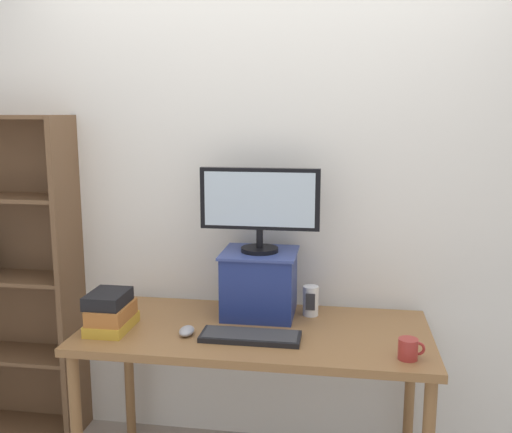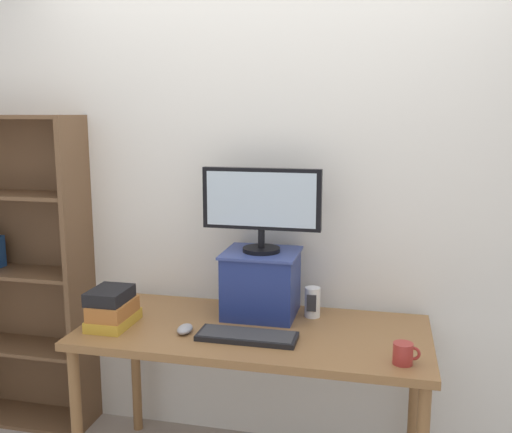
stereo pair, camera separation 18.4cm
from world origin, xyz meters
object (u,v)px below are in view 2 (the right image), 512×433
object	(u,v)px
keyboard	(247,336)
book_stack	(112,308)
computer_mouse	(185,329)
bookshelf_unit	(13,269)
desk_speaker	(312,302)
computer_monitor	(261,204)
riser_box	(261,282)
coffee_mug	(404,353)
desk	(254,344)

from	to	relation	value
keyboard	book_stack	world-z (taller)	book_stack
keyboard	computer_mouse	xyz separation A→B (m)	(-0.28, 0.00, 0.01)
bookshelf_unit	desk_speaker	size ratio (longest dim) A/B	11.93
computer_monitor	computer_mouse	bearing A→B (deg)	-132.08
riser_box	coffee_mug	bearing A→B (deg)	-32.43
desk	coffee_mug	xyz separation A→B (m)	(0.65, -0.23, 0.12)
keyboard	desk_speaker	distance (m)	0.42
computer_monitor	book_stack	bearing A→B (deg)	-154.70
desk	book_stack	world-z (taller)	book_stack
bookshelf_unit	book_stack	world-z (taller)	bookshelf_unit
computer_monitor	desk_speaker	distance (m)	0.53
coffee_mug	bookshelf_unit	bearing A→B (deg)	165.95
desk	desk_speaker	distance (m)	0.35
book_stack	desk_speaker	bearing A→B (deg)	20.21
riser_box	computer_monitor	bearing A→B (deg)	-90.00
bookshelf_unit	book_stack	xyz separation A→B (m)	(0.80, -0.40, -0.02)
desk	desk_speaker	world-z (taller)	desk_speaker
desk	computer_monitor	size ratio (longest dim) A/B	2.78
computer_monitor	computer_mouse	size ratio (longest dim) A/B	5.41
riser_box	coffee_mug	world-z (taller)	riser_box
desk	computer_mouse	distance (m)	0.32
bookshelf_unit	desk_speaker	bearing A→B (deg)	-2.82
bookshelf_unit	desk_speaker	world-z (taller)	bookshelf_unit
desk	bookshelf_unit	xyz separation A→B (m)	(-1.44, 0.29, 0.18)
bookshelf_unit	computer_monitor	bearing A→B (deg)	-4.26
bookshelf_unit	riser_box	size ratio (longest dim) A/B	4.84
desk	coffee_mug	bearing A→B (deg)	-19.44
book_stack	coffee_mug	world-z (taller)	book_stack
computer_mouse	desk_speaker	distance (m)	0.62
book_stack	desk	bearing A→B (deg)	9.93
riser_box	computer_monitor	distance (m)	0.38
keyboard	computer_monitor	bearing A→B (deg)	90.96
computer_mouse	desk_speaker	xyz separation A→B (m)	(0.52, 0.33, 0.05)
keyboard	desk_speaker	bearing A→B (deg)	54.47
bookshelf_unit	computer_mouse	world-z (taller)	bookshelf_unit
riser_box	desk_speaker	distance (m)	0.26
desk	computer_monitor	world-z (taller)	computer_monitor
riser_box	coffee_mug	size ratio (longest dim) A/B	3.35
desk	riser_box	distance (m)	0.30
desk	book_stack	distance (m)	0.67
riser_box	desk_speaker	xyz separation A→B (m)	(0.24, 0.02, -0.09)
desk_speaker	keyboard	bearing A→B (deg)	-125.53
desk	desk_speaker	size ratio (longest dim) A/B	10.87
computer_mouse	book_stack	bearing A→B (deg)	178.50
book_stack	computer_monitor	bearing A→B (deg)	25.30
desk	bookshelf_unit	world-z (taller)	bookshelf_unit
keyboard	desk_speaker	size ratio (longest dim) A/B	3.00
computer_monitor	desk_speaker	bearing A→B (deg)	5.64
riser_box	desk_speaker	world-z (taller)	riser_box
desk	book_stack	xyz separation A→B (m)	(-0.64, -0.11, 0.16)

